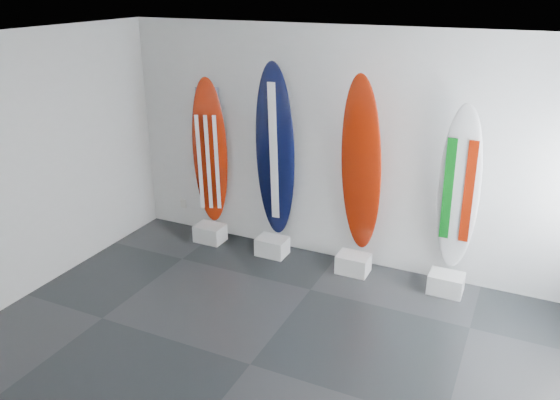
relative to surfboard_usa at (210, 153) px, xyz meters
The scene contains 13 objects.
floor 3.18m from the surfboard_usa, 51.60° to the right, with size 6.00×6.00×0.00m, color black.
ceiling 3.38m from the surfboard_usa, 51.60° to the right, with size 6.00×6.00×0.00m, color white.
wall_back 1.83m from the surfboard_usa, ahead, with size 6.00×6.00×0.00m, color white.
wall_left 2.58m from the surfboard_usa, 117.62° to the right, with size 5.00×5.00×0.00m, color white.
display_block_usa 1.17m from the surfboard_usa, 90.00° to the right, with size 0.40×0.30×0.24m, color white.
surfboard_usa is the anchor object (origin of this frame).
display_block_navy 1.53m from the surfboard_usa, ahead, with size 0.40×0.30×0.24m, color white.
surfboard_navy 0.99m from the surfboard_usa, ahead, with size 0.53×0.08×2.35m, color black.
display_block_swiss 2.43m from the surfboard_usa, ahead, with size 0.40×0.30×0.24m, color white.
surfboard_swiss 2.13m from the surfboard_usa, ahead, with size 0.52×0.08×2.30m, color maroon.
display_block_italy 3.49m from the surfboard_usa, ahead, with size 0.40×0.30×0.24m, color white.
surfboard_italy 3.28m from the surfboard_usa, ahead, with size 0.47×0.08×2.06m, color white.
wall_outlet 1.15m from the surfboard_usa, 162.72° to the left, with size 0.09×0.02×0.13m, color silver.
Camera 1 is at (2.15, -3.88, 3.49)m, focal length 35.67 mm.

